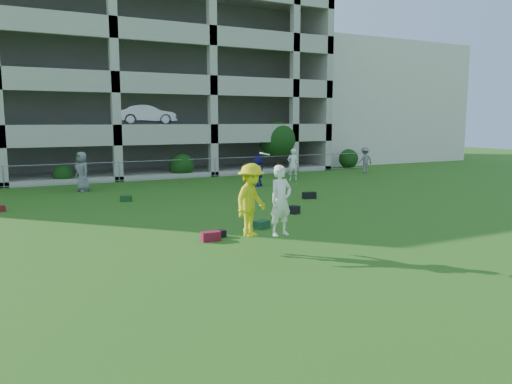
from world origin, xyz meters
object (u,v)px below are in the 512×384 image
bystander_c (82,172)px  bystander_d (258,171)px  stucco_building (345,105)px  bystander_e (293,165)px  parking_garage (90,86)px  frisbee_contest (258,200)px  crate_d (294,210)px  bystander_f (365,160)px

bystander_c → bystander_d: (8.71, -2.36, -0.17)m
stucco_building → bystander_e: stucco_building is taller
parking_garage → frisbee_contest: bearing=-90.2°
crate_d → frisbee_contest: 6.03m
stucco_building → parking_garage: 23.03m
stucco_building → bystander_c: (-25.48, -12.12, -4.00)m
stucco_building → bystander_f: 14.20m
bystander_c → parking_garage: (2.47, 11.82, 5.02)m
parking_garage → bystander_f: bearing=-35.4°
bystander_c → frisbee_contest: bearing=-12.8°
stucco_building → crate_d: size_ratio=45.71×
bystander_d → frisbee_contest: bearing=25.6°
bystander_c → bystander_e: bearing=63.2°
stucco_building → parking_garage: parking_garage is taller
bystander_e → bystander_d: bearing=38.1°
crate_d → bystander_c: bearing=121.8°
bystander_e → bystander_c: bearing=8.8°
bystander_e → frisbee_contest: frisbee_contest is taller
bystander_f → parking_garage: size_ratio=0.06×
bystander_f → bystander_c: bearing=2.9°
bystander_f → parking_garage: parking_garage is taller
bystander_d → crate_d: 8.11m
stucco_building → bystander_d: (-16.78, -14.49, -4.17)m
bystander_f → frisbee_contest: 21.98m
bystander_f → frisbee_contest: bearing=44.5°
stucco_building → bystander_d: stucco_building is taller
bystander_d → bystander_e: (3.04, 1.39, 0.12)m
bystander_c → bystander_f: bystander_c is taller
stucco_building → bystander_f: (-7.09, -11.60, -4.12)m
parking_garage → bystander_c: bearing=-101.8°
bystander_d → crate_d: bearing=35.4°
stucco_building → bystander_e: 19.41m
bystander_d → frisbee_contest: (-6.34, -12.14, 0.61)m
bystander_e → frisbee_contest: (-9.38, -13.53, 0.49)m
bystander_c → bystander_f: (18.40, 0.52, -0.12)m
parking_garage → bystander_d: bearing=-66.3°
crate_d → bystander_e: bearing=58.8°
bystander_d → bystander_f: 10.11m
bystander_c → bystander_e: bystander_c is taller
bystander_c → parking_garage: size_ratio=0.07×
bystander_d → bystander_c: bearing=-52.0°
frisbee_contest → parking_garage: 26.72m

